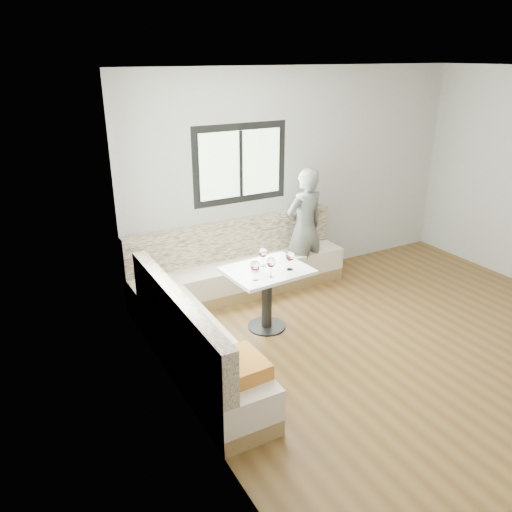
{
  "coord_description": "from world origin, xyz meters",
  "views": [
    {
      "loc": [
        -3.74,
        -3.04,
        2.93
      ],
      "look_at": [
        -1.28,
        1.4,
        0.87
      ],
      "focal_mm": 35.0,
      "sensor_mm": 36.0,
      "label": 1
    }
  ],
  "objects": [
    {
      "name": "wine_glass_c",
      "position": [
        -0.99,
        1.17,
        0.88
      ],
      "size": [
        0.1,
        0.1,
        0.22
      ],
      "color": "white",
      "rests_on": "table"
    },
    {
      "name": "wine_glass_d",
      "position": [
        -1.19,
        1.4,
        0.88
      ],
      "size": [
        0.1,
        0.1,
        0.22
      ],
      "color": "white",
      "rests_on": "table"
    },
    {
      "name": "banquette",
      "position": [
        -1.59,
        1.61,
        0.33
      ],
      "size": [
        2.9,
        2.8,
        0.95
      ],
      "color": "#9A7A49",
      "rests_on": "ground"
    },
    {
      "name": "person",
      "position": [
        -0.14,
        2.14,
        0.79
      ],
      "size": [
        0.61,
        0.44,
        1.58
      ],
      "primitive_type": "imported",
      "rotation": [
        0.0,
        0.0,
        3.25
      ],
      "color": "#555A53",
      "rests_on": "ground"
    },
    {
      "name": "wine_glass_a",
      "position": [
        -1.45,
        1.12,
        0.88
      ],
      "size": [
        0.1,
        0.1,
        0.22
      ],
      "color": "white",
      "rests_on": "table"
    },
    {
      "name": "olive_ramekin",
      "position": [
        -1.32,
        1.35,
        0.75
      ],
      "size": [
        0.1,
        0.1,
        0.04
      ],
      "color": "white",
      "rests_on": "table"
    },
    {
      "name": "room",
      "position": [
        -0.08,
        0.08,
        1.41
      ],
      "size": [
        5.01,
        5.01,
        2.81
      ],
      "color": "brown",
      "rests_on": "ground"
    },
    {
      "name": "wine_glass_b",
      "position": [
        -1.26,
        1.12,
        0.88
      ],
      "size": [
        0.1,
        0.1,
        0.22
      ],
      "color": "white",
      "rests_on": "table"
    },
    {
      "name": "table",
      "position": [
        -1.2,
        1.3,
        0.55
      ],
      "size": [
        0.94,
        0.75,
        0.73
      ],
      "rotation": [
        0.0,
        0.0,
        0.07
      ],
      "color": "black",
      "rests_on": "ground"
    }
  ]
}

